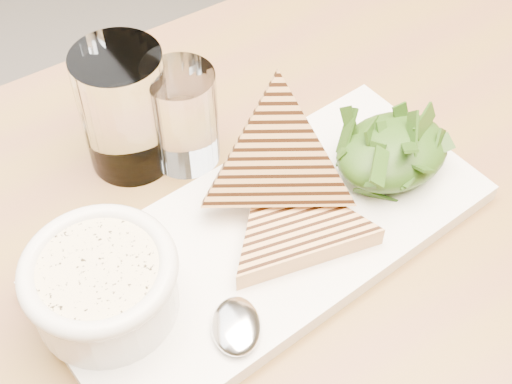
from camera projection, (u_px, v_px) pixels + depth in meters
table_top at (238, 364)px, 0.56m from camera, size 1.20×0.81×0.04m
table_leg_br at (397, 145)px, 1.22m from camera, size 0.06×0.06×0.69m
platter at (269, 238)px, 0.61m from camera, size 0.40×0.20×0.02m
soup_bowl at (104, 290)px, 0.54m from camera, size 0.11×0.11×0.04m
soup at (98, 270)px, 0.52m from camera, size 0.09×0.09×0.01m
bowl_rim at (98, 269)px, 0.52m from camera, size 0.12×0.12×0.01m
sandwich_flat at (294, 225)px, 0.59m from camera, size 0.18×0.18×0.02m
sandwich_lean at (278, 160)px, 0.59m from camera, size 0.21×0.21×0.17m
salad_base at (392, 151)px, 0.63m from camera, size 0.11×0.09×0.04m
arugula_pile at (393, 146)px, 0.63m from camera, size 0.11×0.10×0.05m
spoon_bowl at (236, 326)px, 0.54m from camera, size 0.06×0.06×0.01m
glass_near at (183, 117)px, 0.64m from camera, size 0.06×0.06×0.10m
glass_far at (125, 110)px, 0.63m from camera, size 0.08×0.08×0.12m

